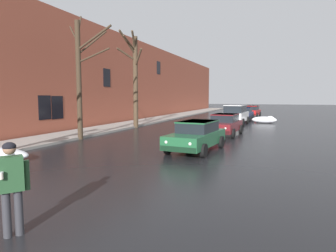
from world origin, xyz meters
The scene contains 12 objects.
ground_plane centered at (0.00, 0.00, 0.00)m, with size 200.00×200.00×0.00m, color black.
left_sidewalk_slab centered at (-6.66, 18.00, 0.07)m, with size 3.09×80.00×0.14m, color gray.
brick_townhouse_facade centered at (-8.70, 18.00, 4.33)m, with size 0.63×80.00×8.66m.
snow_bank_along_left_kerb centered at (4.84, 25.14, 0.32)m, with size 2.33×0.95×0.70m.
bare_tree_second_along_sidewalk centered at (-5.03, 9.71, 3.95)m, with size 3.93×1.75×7.69m.
bare_tree_mid_block centered at (-5.09, 16.84, 4.19)m, with size 2.05×2.11×7.72m.
sedan_green_approaching_near_lane centered at (2.50, 8.46, 0.75)m, with size 2.16×4.44×1.42m.
sedan_maroon_parked_kerbside_close centered at (2.72, 14.72, 0.75)m, with size 2.06×4.31×1.42m.
suv_white_parked_kerbside_mid centered at (2.32, 22.61, 0.99)m, with size 2.21×4.45×1.82m.
sedan_darkblue_parked_far_down_block centered at (2.47, 28.18, 0.75)m, with size 1.99×3.93×1.42m.
sedan_red_queued_behind_truck centered at (2.77, 33.83, 0.75)m, with size 2.19×4.05×1.42m.
pedestrian_with_coffee centered at (1.64, -1.12, 1.04)m, with size 0.47×0.58×1.76m.
Camera 1 is at (6.18, -4.97, 2.57)m, focal length 31.40 mm.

